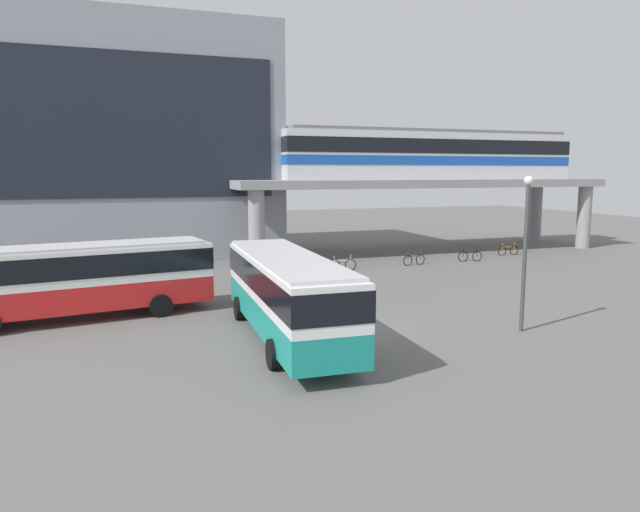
# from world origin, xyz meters

# --- Properties ---
(ground_plane) EXTENTS (120.00, 120.00, 0.00)m
(ground_plane) POSITION_xyz_m (0.00, 10.00, 0.00)
(ground_plane) COLOR #605E5B
(station_building) EXTENTS (22.83, 10.88, 16.88)m
(station_building) POSITION_xyz_m (-8.39, 24.97, 8.45)
(station_building) COLOR gray
(station_building) RESTS_ON ground_plane
(elevated_platform) EXTENTS (30.10, 7.48, 5.69)m
(elevated_platform) POSITION_xyz_m (13.91, 19.56, 4.95)
(elevated_platform) COLOR gray
(elevated_platform) RESTS_ON ground_plane
(train) EXTENTS (24.52, 2.96, 3.84)m
(train) POSITION_xyz_m (14.91, 19.56, 7.66)
(train) COLOR silver
(train) RESTS_ON elevated_platform
(bus_main) EXTENTS (3.06, 11.13, 3.22)m
(bus_main) POSITION_xyz_m (-2.92, -0.66, 1.99)
(bus_main) COLOR teal
(bus_main) RESTS_ON ground_plane
(bus_secondary) EXTENTS (11.30, 4.22, 3.22)m
(bus_secondary) POSITION_xyz_m (-10.38, 5.27, 1.99)
(bus_secondary) COLOR red
(bus_secondary) RESTS_ON ground_plane
(bicycle_silver) EXTENTS (1.66, 0.77, 1.04)m
(bicycle_silver) POSITION_xyz_m (4.87, 13.19, 0.36)
(bicycle_silver) COLOR black
(bicycle_silver) RESTS_ON ground_plane
(bicycle_orange) EXTENTS (1.79, 0.17, 1.04)m
(bicycle_orange) POSITION_xyz_m (19.24, 15.16, 0.36)
(bicycle_orange) COLOR black
(bicycle_orange) RESTS_ON ground_plane
(bicycle_black) EXTENTS (1.77, 0.36, 1.04)m
(bicycle_black) POSITION_xyz_m (14.74, 13.51, 0.36)
(bicycle_black) COLOR black
(bicycle_black) RESTS_ON ground_plane
(bicycle_blue) EXTENTS (1.78, 0.33, 1.04)m
(bicycle_blue) POSITION_xyz_m (10.18, 13.35, 0.36)
(bicycle_blue) COLOR black
(bicycle_blue) RESTS_ON ground_plane
(lamp_post) EXTENTS (0.36, 0.36, 6.14)m
(lamp_post) POSITION_xyz_m (6.20, -2.66, 3.63)
(lamp_post) COLOR #3F3F44
(lamp_post) RESTS_ON ground_plane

